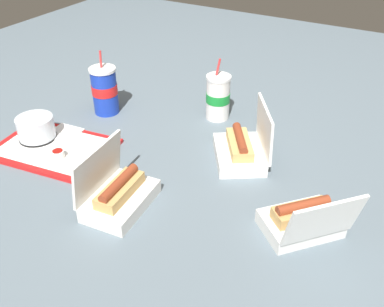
% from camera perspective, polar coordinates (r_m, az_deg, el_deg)
% --- Properties ---
extents(ground_plane, '(3.20, 3.20, 0.00)m').
position_cam_1_polar(ground_plane, '(1.37, -0.15, -0.37)').
color(ground_plane, slate).
extents(food_tray, '(0.40, 0.30, 0.01)m').
position_cam_1_polar(food_tray, '(1.47, -17.92, 0.66)').
color(food_tray, red).
rests_on(food_tray, ground_plane).
extents(cake_container, '(0.12, 0.12, 0.08)m').
position_cam_1_polar(cake_container, '(1.51, -20.07, 3.14)').
color(cake_container, black).
rests_on(cake_container, food_tray).
extents(ketchup_cup, '(0.04, 0.04, 0.02)m').
position_cam_1_polar(ketchup_cup, '(1.40, -17.43, -0.03)').
color(ketchup_cup, white).
rests_on(ketchup_cup, food_tray).
extents(napkin_stack, '(0.11, 0.11, 0.00)m').
position_cam_1_polar(napkin_stack, '(1.53, -16.69, 2.64)').
color(napkin_stack, white).
rests_on(napkin_stack, food_tray).
extents(plastic_fork, '(0.10, 0.06, 0.00)m').
position_cam_1_polar(plastic_fork, '(1.41, -18.89, -0.74)').
color(plastic_fork, white).
rests_on(plastic_fork, food_tray).
extents(clamshell_hotdog_back, '(0.16, 0.22, 0.18)m').
position_cam_1_polar(clamshell_hotdog_back, '(1.17, -9.86, -5.29)').
color(clamshell_hotdog_back, white).
rests_on(clamshell_hotdog_back, ground_plane).
extents(clamshell_hotdog_center, '(0.24, 0.25, 0.18)m').
position_cam_1_polar(clamshell_hotdog_center, '(1.34, 6.71, 0.68)').
color(clamshell_hotdog_center, white).
rests_on(clamshell_hotdog_center, ground_plane).
extents(clamshell_hotdog_corner, '(0.25, 0.25, 0.17)m').
position_cam_1_polar(clamshell_hotdog_corner, '(1.11, 14.61, -8.58)').
color(clamshell_hotdog_corner, white).
rests_on(clamshell_hotdog_corner, ground_plane).
extents(soda_cup_back, '(0.10, 0.10, 0.24)m').
position_cam_1_polar(soda_cup_back, '(1.62, -11.57, 8.28)').
color(soda_cup_back, '#1938B7').
rests_on(soda_cup_back, ground_plane).
extents(soda_cup_front, '(0.09, 0.09, 0.23)m').
position_cam_1_polar(soda_cup_front, '(1.56, 3.48, 7.52)').
color(soda_cup_front, white).
rests_on(soda_cup_front, ground_plane).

